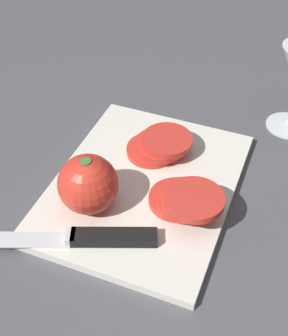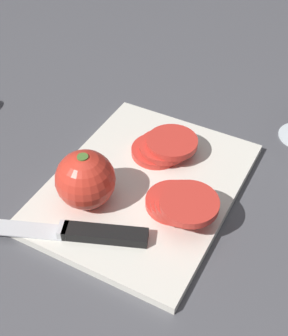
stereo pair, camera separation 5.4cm
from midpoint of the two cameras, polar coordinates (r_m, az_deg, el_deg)
name	(u,v)px [view 2 (the right image)]	position (r m, az deg, el deg)	size (l,w,h in m)	color
ground_plane	(158,202)	(0.67, 4.00, -4.21)	(3.00, 3.00, 0.00)	#4C4C51
cutting_board	(144,186)	(0.68, 2.28, -2.33)	(0.32, 0.25, 0.01)	silver
whole_tomato	(85,180)	(0.62, -4.71, -1.51)	(0.08, 0.08, 0.08)	red
knife	(79,232)	(0.61, -5.42, -7.92)	(0.13, 0.29, 0.01)	silver
tomato_slice_stack_near	(181,203)	(0.63, 7.04, -4.33)	(0.10, 0.11, 0.04)	red
tomato_slice_stack_far	(164,147)	(0.71, 4.66, 2.54)	(0.09, 0.10, 0.03)	red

